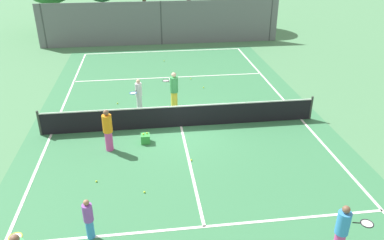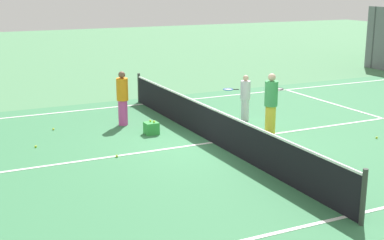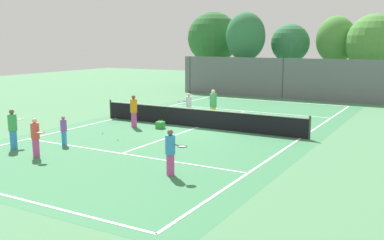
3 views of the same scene
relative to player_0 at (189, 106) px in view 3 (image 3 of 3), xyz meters
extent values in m
plane|color=#4C8456|center=(1.79, -2.12, -0.78)|extent=(80.00, 80.00, 0.00)
cube|color=#387A4C|center=(1.79, -2.12, -0.77)|extent=(13.00, 25.00, 0.00)
cube|color=white|center=(-3.71, -2.12, -0.77)|extent=(0.10, 24.00, 0.01)
cube|color=white|center=(7.29, -2.12, -0.77)|extent=(0.10, 24.00, 0.01)
cube|color=white|center=(1.79, -14.12, -0.77)|extent=(11.00, 0.10, 0.01)
cube|color=white|center=(1.79, 9.88, -0.77)|extent=(11.00, 0.10, 0.01)
cube|color=white|center=(1.79, -8.52, -0.77)|extent=(11.00, 0.10, 0.01)
cube|color=white|center=(1.79, 4.28, -0.77)|extent=(11.00, 0.10, 0.01)
cube|color=white|center=(1.79, -2.12, -0.77)|extent=(0.10, 12.80, 0.01)
cylinder|color=#333833|center=(-4.11, -2.12, -0.23)|extent=(0.10, 0.10, 1.10)
cylinder|color=#333833|center=(7.69, -2.12, -0.23)|extent=(0.10, 0.10, 1.10)
cube|color=black|center=(1.79, -2.12, -0.30)|extent=(11.80, 0.03, 0.95)
cube|color=white|center=(1.79, -2.12, 0.20)|extent=(11.80, 0.04, 0.05)
cube|color=slate|center=(1.79, 11.88, 0.82)|extent=(18.00, 0.06, 3.20)
cylinder|color=#3F4447|center=(-6.71, 11.88, 0.82)|extent=(0.12, 0.12, 3.20)
cylinder|color=#3F4447|center=(1.79, 11.88, 0.82)|extent=(0.12, 0.12, 3.20)
cylinder|color=brown|center=(7.91, 16.68, 0.50)|extent=(0.34, 0.34, 2.55)
sphere|color=#4C8E3D|center=(7.91, 16.68, 3.57)|extent=(4.78, 4.78, 4.78)
cylinder|color=brown|center=(-2.63, 14.61, 0.90)|extent=(0.29, 0.29, 3.34)
ellipsoid|color=#337547|center=(-2.63, 14.61, 4.16)|extent=(3.54, 3.07, 4.25)
cylinder|color=brown|center=(0.66, 17.11, 0.75)|extent=(0.30, 0.30, 3.06)
sphere|color=#337547|center=(0.66, 17.11, 3.57)|extent=(3.44, 3.44, 3.44)
cylinder|color=brown|center=(4.56, 17.50, 0.79)|extent=(0.36, 0.36, 3.14)
ellipsoid|color=#4C8E3D|center=(4.56, 17.50, 3.87)|extent=(3.36, 3.34, 4.03)
cylinder|color=brown|center=(-7.03, 16.97, 0.71)|extent=(0.40, 0.40, 2.98)
sphere|color=#2D6B33|center=(-7.03, 16.97, 4.07)|extent=(4.99, 4.99, 4.99)
cylinder|color=silver|center=(0.01, 0.02, -0.43)|extent=(0.26, 0.26, 0.70)
cylinder|color=silver|center=(0.01, 0.02, 0.23)|extent=(0.32, 0.32, 0.61)
sphere|color=beige|center=(0.01, 0.02, 0.63)|extent=(0.19, 0.19, 0.19)
cylinder|color=black|center=(-0.13, -0.26, 0.26)|extent=(0.12, 0.19, 0.03)
torus|color=blue|center=(-0.24, -0.49, 0.26)|extent=(0.44, 0.44, 0.03)
cylinder|color=silver|center=(-0.24, -0.49, 0.26)|extent=(0.37, 0.37, 0.00)
cylinder|color=#388CD8|center=(-1.40, -8.51, -0.48)|extent=(0.22, 0.22, 0.60)
cylinder|color=purple|center=(-1.40, -8.51, 0.08)|extent=(0.27, 0.27, 0.52)
sphere|color=#A37556|center=(-1.40, -8.51, 0.42)|extent=(0.16, 0.16, 0.16)
cylinder|color=#D14799|center=(-1.18, -3.74, -0.38)|extent=(0.29, 0.29, 0.80)
cylinder|color=orange|center=(-1.18, -3.74, 0.37)|extent=(0.37, 0.37, 0.70)
sphere|color=brown|center=(-1.18, -3.74, 0.83)|extent=(0.22, 0.22, 0.22)
cylinder|color=#D14799|center=(-0.85, -10.54, -0.42)|extent=(0.26, 0.26, 0.72)
cylinder|color=#E54C3F|center=(-0.85, -10.54, 0.25)|extent=(0.33, 0.33, 0.63)
sphere|color=beige|center=(-0.85, -10.54, 0.66)|extent=(0.19, 0.19, 0.19)
cylinder|color=black|center=(-0.56, -10.64, 0.28)|extent=(0.20, 0.10, 0.03)
torus|color=red|center=(-0.32, -10.73, 0.28)|extent=(0.42, 0.42, 0.03)
cylinder|color=silver|center=(-0.32, -10.73, 0.28)|extent=(0.35, 0.35, 0.00)
cylinder|color=#388CD8|center=(-2.70, -10.11, -0.38)|extent=(0.29, 0.29, 0.79)
cylinder|color=#3FA559|center=(-2.70, -10.11, 0.36)|extent=(0.36, 0.36, 0.69)
sphere|color=brown|center=(-2.70, -10.11, 0.81)|extent=(0.21, 0.21, 0.21)
cylinder|color=black|center=(-2.82, -9.80, 0.39)|extent=(0.10, 0.20, 0.03)
torus|color=yellow|center=(-2.91, -9.57, 0.39)|extent=(0.43, 0.43, 0.03)
cylinder|color=silver|center=(-2.91, -9.57, 0.39)|extent=(0.36, 0.36, 0.00)
cylinder|color=#D14799|center=(5.07, -10.00, -0.41)|extent=(0.27, 0.27, 0.74)
cylinder|color=#388CD8|center=(5.07, -10.00, 0.29)|extent=(0.34, 0.34, 0.65)
sphere|color=brown|center=(5.07, -10.00, 0.71)|extent=(0.20, 0.20, 0.20)
cylinder|color=black|center=(5.38, -10.08, 0.32)|extent=(0.20, 0.08, 0.03)
torus|color=black|center=(5.62, -10.14, 0.32)|extent=(0.40, 0.40, 0.03)
cylinder|color=silver|center=(5.62, -10.14, 0.32)|extent=(0.33, 0.33, 0.00)
cylinder|color=yellow|center=(1.68, -0.12, -0.35)|extent=(0.31, 0.31, 0.84)
cylinder|color=#3FA559|center=(1.68, -0.12, 0.44)|extent=(0.39, 0.39, 0.74)
sphere|color=beige|center=(1.68, -0.12, 0.92)|extent=(0.23, 0.23, 0.23)
cylinder|color=black|center=(1.48, 0.16, 0.47)|extent=(0.14, 0.18, 0.03)
torus|color=black|center=(1.33, 0.36, 0.47)|extent=(0.46, 0.46, 0.03)
cylinder|color=silver|center=(1.33, 0.36, 0.47)|extent=(0.39, 0.39, 0.00)
cube|color=green|center=(0.22, -3.34, -0.60)|extent=(0.36, 0.39, 0.36)
sphere|color=#CCE533|center=(0.14, -3.34, -0.38)|extent=(0.07, 0.07, 0.07)
sphere|color=#CCE533|center=(0.29, -3.28, -0.38)|extent=(0.07, 0.07, 0.07)
sphere|color=#CCE533|center=(0.11, -6.69, -0.74)|extent=(0.07, 0.07, 0.07)
sphere|color=#CCE533|center=(3.49, 2.34, -0.74)|extent=(0.07, 0.07, 0.07)
sphere|color=#CCE533|center=(1.87, -4.95, -0.74)|extent=(0.07, 0.07, 0.07)
sphere|color=#CCE533|center=(-1.50, -5.87, -0.74)|extent=(0.07, 0.07, 0.07)
sphere|color=#CCE533|center=(1.67, 7.48, -0.74)|extent=(0.07, 0.07, 0.07)
sphere|color=#CCE533|center=(3.24, -1.43, -0.74)|extent=(0.07, 0.07, 0.07)
sphere|color=#CCE533|center=(-1.09, 0.74, -0.74)|extent=(0.07, 0.07, 0.07)
sphere|color=#CCE533|center=(2.98, 3.84, -0.74)|extent=(0.07, 0.07, 0.07)
camera|label=1|loc=(0.33, -16.84, 6.79)|focal=35.46mm
camera|label=2|loc=(14.58, -8.93, 3.57)|focal=50.30mm
camera|label=3|loc=(12.82, -22.16, 3.68)|focal=41.25mm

